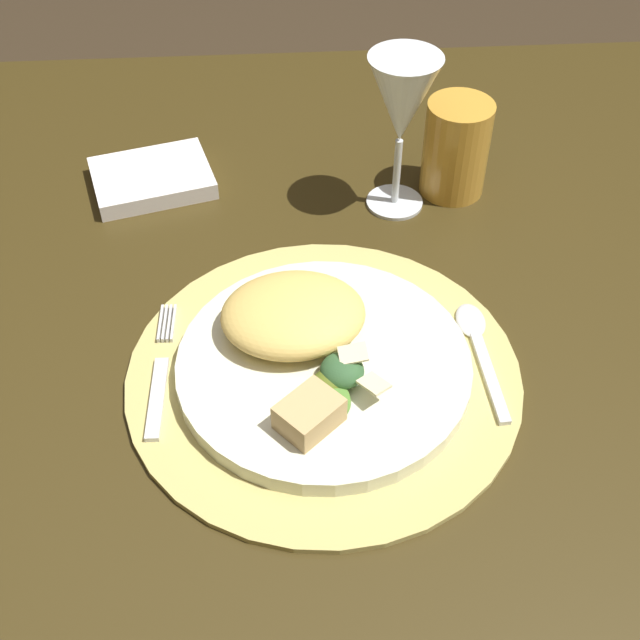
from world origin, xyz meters
The scene contains 12 objects.
ground_plane centered at (0.00, 0.00, 0.00)m, with size 6.00×6.00×0.00m, color #35291A.
dining_table centered at (0.00, 0.00, 0.55)m, with size 1.32×0.98×0.72m.
placemat centered at (-0.06, -0.10, 0.72)m, with size 0.35×0.35×0.01m, color tan.
dinner_plate centered at (-0.06, -0.10, 0.73)m, with size 0.26×0.26×0.02m, color silver.
pasta_serving centered at (-0.08, -0.06, 0.76)m, with size 0.13×0.11×0.04m, color #E9C160.
salad_greens centered at (-0.05, -0.13, 0.75)m, with size 0.07×0.07×0.03m.
bread_piece centered at (-0.08, -0.17, 0.75)m, with size 0.05×0.04×0.03m, color tan.
fork centered at (-0.20, -0.10, 0.73)m, with size 0.02×0.16×0.00m.
spoon centered at (0.08, -0.07, 0.73)m, with size 0.03×0.14×0.01m.
napkin centered at (-0.23, 0.19, 0.73)m, with size 0.13×0.10×0.02m, color white.
wine_glass centered at (0.03, 0.14, 0.84)m, with size 0.07×0.07×0.17m.
amber_tumbler centered at (0.10, 0.16, 0.77)m, with size 0.07×0.07×0.11m, color gold.
Camera 1 is at (-0.09, -0.57, 1.27)m, focal length 46.17 mm.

